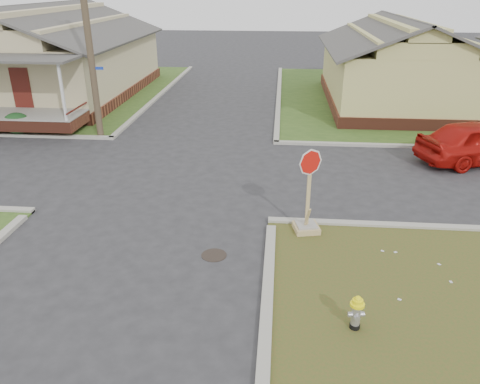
# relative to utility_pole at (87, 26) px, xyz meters

# --- Properties ---
(ground) EXTENTS (120.00, 120.00, 0.00)m
(ground) POSITION_rel_utility_pole_xyz_m (4.20, -8.90, -4.66)
(ground) COLOR #29292C
(ground) RESTS_ON ground
(verge_far_left) EXTENTS (19.00, 19.00, 0.05)m
(verge_far_left) POSITION_rel_utility_pole_xyz_m (-8.80, 9.10, -4.64)
(verge_far_left) COLOR #314E1C
(verge_far_left) RESTS_ON ground
(curbs) EXTENTS (80.00, 40.00, 0.12)m
(curbs) POSITION_rel_utility_pole_xyz_m (4.20, -3.90, -4.66)
(curbs) COLOR #9E9B8F
(curbs) RESTS_ON ground
(manhole) EXTENTS (0.64, 0.64, 0.01)m
(manhole) POSITION_rel_utility_pole_xyz_m (6.40, -9.40, -4.66)
(manhole) COLOR black
(manhole) RESTS_ON ground
(corner_house) EXTENTS (10.10, 15.50, 5.30)m
(corner_house) POSITION_rel_utility_pole_xyz_m (-5.80, 7.78, -2.38)
(corner_house) COLOR brown
(corner_house) RESTS_ON ground
(side_house_yellow) EXTENTS (7.60, 11.60, 4.70)m
(side_house_yellow) POSITION_rel_utility_pole_xyz_m (14.20, 7.60, -2.47)
(side_house_yellow) COLOR brown
(side_house_yellow) RESTS_ON ground
(utility_pole) EXTENTS (1.80, 0.28, 9.00)m
(utility_pole) POSITION_rel_utility_pole_xyz_m (0.00, 0.00, 0.00)
(utility_pole) COLOR #473929
(utility_pole) RESTS_ON ground
(fire_hydrant) EXTENTS (0.28, 0.28, 0.75)m
(fire_hydrant) POSITION_rel_utility_pole_xyz_m (9.55, -11.89, -4.20)
(fire_hydrant) COLOR black
(fire_hydrant) RESTS_ON ground
(stop_sign) EXTENTS (0.67, 0.66, 2.37)m
(stop_sign) POSITION_rel_utility_pole_xyz_m (8.75, -7.98, -4.10)
(stop_sign) COLOR #9D8455
(stop_sign) RESTS_ON ground
(red_sedan) EXTENTS (5.10, 3.35, 1.61)m
(red_sedan) POSITION_rel_utility_pole_xyz_m (15.45, -1.86, -3.86)
(red_sedan) COLOR #AF120C
(red_sedan) RESTS_ON ground
(hedge_right) EXTENTS (1.33, 1.09, 1.02)m
(hedge_right) POSITION_rel_utility_pole_xyz_m (-3.75, -0.09, -4.10)
(hedge_right) COLOR #163D1B
(hedge_right) RESTS_ON verge_far_left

